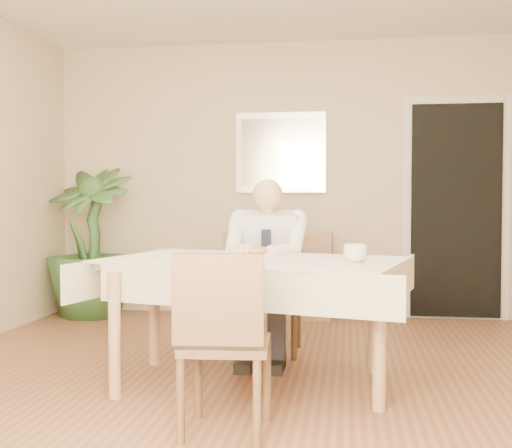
# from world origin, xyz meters

# --- Properties ---
(room) EXTENTS (5.00, 5.02, 2.60)m
(room) POSITION_xyz_m (0.00, 0.00, 1.30)
(room) COLOR brown
(room) RESTS_ON ground
(window) EXTENTS (1.34, 0.04, 1.44)m
(window) POSITION_xyz_m (0.00, -2.47, 1.45)
(window) COLOR silver
(window) RESTS_ON room
(doorway) EXTENTS (0.96, 0.07, 2.10)m
(doorway) POSITION_xyz_m (1.55, 2.46, 1.00)
(doorway) COLOR silver
(doorway) RESTS_ON ground
(mirror) EXTENTS (0.86, 0.04, 0.76)m
(mirror) POSITION_xyz_m (-0.07, 2.47, 1.55)
(mirror) COLOR silver
(mirror) RESTS_ON room
(dining_table) EXTENTS (1.96, 1.43, 0.75)m
(dining_table) POSITION_xyz_m (0.01, 0.13, 0.67)
(dining_table) COLOR #967856
(dining_table) RESTS_ON ground
(chair_far) EXTENTS (0.50, 0.50, 0.95)m
(chair_far) POSITION_xyz_m (0.01, 1.01, 0.54)
(chair_far) COLOR #442C19
(chair_far) RESTS_ON ground
(chair_near) EXTENTS (0.44, 0.44, 0.86)m
(chair_near) POSITION_xyz_m (0.00, -0.74, 0.48)
(chair_near) COLOR #442C19
(chair_near) RESTS_ON ground
(seated_man) EXTENTS (0.48, 0.72, 1.24)m
(seated_man) POSITION_xyz_m (0.01, 0.72, 0.69)
(seated_man) COLOR white
(seated_man) RESTS_ON ground
(plate) EXTENTS (0.26, 0.26, 0.02)m
(plate) POSITION_xyz_m (0.01, 0.37, 0.76)
(plate) COLOR white
(plate) RESTS_ON dining_table
(food) EXTENTS (0.14, 0.14, 0.06)m
(food) POSITION_xyz_m (0.01, 0.37, 0.78)
(food) COLOR #916643
(food) RESTS_ON dining_table
(knife) EXTENTS (0.01, 0.13, 0.01)m
(knife) POSITION_xyz_m (0.05, 0.31, 0.78)
(knife) COLOR silver
(knife) RESTS_ON dining_table
(fork) EXTENTS (0.01, 0.13, 0.01)m
(fork) POSITION_xyz_m (-0.03, 0.31, 0.78)
(fork) COLOR silver
(fork) RESTS_ON dining_table
(coffee_mug) EXTENTS (0.16, 0.16, 0.10)m
(coffee_mug) POSITION_xyz_m (0.61, -0.01, 0.80)
(coffee_mug) COLOR white
(coffee_mug) RESTS_ON dining_table
(sideboard) EXTENTS (1.00, 0.35, 0.80)m
(sideboard) POSITION_xyz_m (-0.07, 2.32, 0.40)
(sideboard) COLOR #967856
(sideboard) RESTS_ON ground
(photo_frame_left) EXTENTS (0.10, 0.02, 0.14)m
(photo_frame_left) POSITION_xyz_m (-0.49, 2.33, 0.87)
(photo_frame_left) COLOR silver
(photo_frame_left) RESTS_ON sideboard
(photo_frame_center) EXTENTS (0.10, 0.02, 0.14)m
(photo_frame_center) POSITION_xyz_m (-0.23, 2.36, 0.87)
(photo_frame_center) COLOR silver
(photo_frame_center) RESTS_ON sideboard
(photo_frame_right) EXTENTS (0.10, 0.02, 0.14)m
(photo_frame_right) POSITION_xyz_m (0.01, 2.33, 0.87)
(photo_frame_right) COLOR silver
(photo_frame_right) RESTS_ON sideboard
(potted_palm) EXTENTS (0.93, 0.93, 1.41)m
(potted_palm) POSITION_xyz_m (-1.84, 2.15, 0.71)
(potted_palm) COLOR #294D22
(potted_palm) RESTS_ON ground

